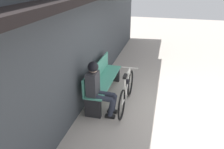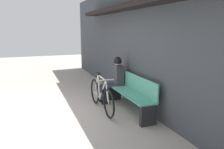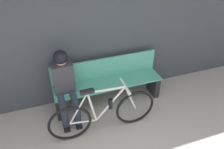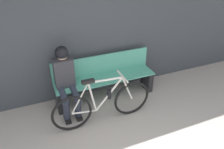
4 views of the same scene
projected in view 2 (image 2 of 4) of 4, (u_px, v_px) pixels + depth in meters
The scene contains 5 objects.
ground_plane at pixel (43, 117), 4.95m from camera, with size 24.00×24.00×0.00m, color #ADA399.
storefront_wall at pixel (138, 41), 5.46m from camera, with size 12.00×0.56×3.20m.
park_bench_near at pixel (131, 93), 5.31m from camera, with size 1.95×0.42×0.87m.
bicycle at pixel (101, 95), 5.34m from camera, with size 1.73×0.40×0.89m.
person_seated at pixel (115, 76), 5.91m from camera, with size 0.34×0.63×1.24m.
Camera 2 is at (4.90, -0.22, 1.96)m, focal length 35.00 mm.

